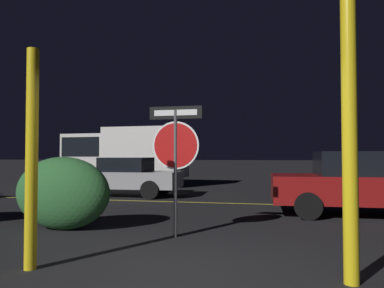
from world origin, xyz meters
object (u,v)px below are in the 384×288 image
passing_car_3 (356,184)px  delivery_truck (123,153)px  yellow_pole_right (349,122)px  hedge_bush_1 (63,193)px  passing_car_2 (124,176)px  stop_sign (176,145)px  yellow_pole_left (32,158)px

passing_car_3 → delivery_truck: delivery_truck is taller
yellow_pole_right → hedge_bush_1: yellow_pole_right is taller
hedge_bush_1 → passing_car_3: (5.79, 2.98, 0.05)m
passing_car_3 → passing_car_2: bearing=-114.4°
stop_sign → yellow_pole_left: (-1.27, -2.13, -0.22)m
passing_car_2 → stop_sign: bearing=-152.2°
yellow_pole_left → hedge_bush_1: (-0.99, 2.32, -0.68)m
yellow_pole_right → hedge_bush_1: (-4.72, 2.06, -1.07)m
hedge_bush_1 → passing_car_3: size_ratio=0.47×
stop_sign → hedge_bush_1: stop_sign is taller
delivery_truck → yellow_pole_left: bearing=-158.8°
passing_car_2 → passing_car_3: passing_car_3 is taller
yellow_pole_left → hedge_bush_1: bearing=113.0°
hedge_bush_1 → passing_car_2: size_ratio=0.46×
yellow_pole_right → passing_car_3: 5.25m
yellow_pole_left → yellow_pole_right: size_ratio=0.78×
delivery_truck → hedge_bush_1: bearing=-160.0°
passing_car_3 → delivery_truck: (-8.87, 7.31, 0.78)m
yellow_pole_left → passing_car_3: size_ratio=0.68×
hedge_bush_1 → passing_car_3: 6.51m
yellow_pole_right → delivery_truck: bearing=122.3°
yellow_pole_left → yellow_pole_right: bearing=4.0°
stop_sign → hedge_bush_1: size_ratio=1.19×
passing_car_2 → passing_car_3: 7.57m
passing_car_2 → delivery_truck: 4.86m
delivery_truck → yellow_pole_right: bearing=-144.4°
stop_sign → passing_car_3: (3.53, 3.17, -0.85)m
yellow_pole_left → passing_car_2: size_ratio=0.67×
passing_car_2 → passing_car_3: (6.99, -2.90, 0.06)m
yellow_pole_left → passing_car_2: bearing=104.9°
yellow_pole_right → delivery_truck: yellow_pole_right is taller
yellow_pole_right → passing_car_2: size_ratio=0.86×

